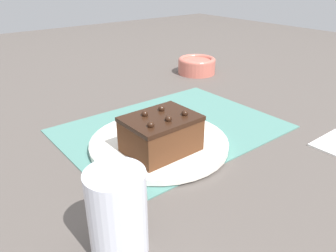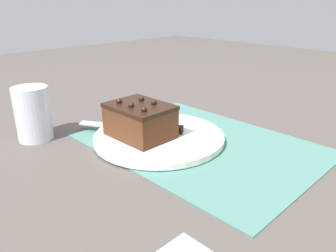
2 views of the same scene
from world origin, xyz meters
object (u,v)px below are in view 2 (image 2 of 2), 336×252
object	(u,v)px
drinking_glass	(33,114)
cake_plate	(159,137)
serving_knife	(147,127)
chocolate_cake	(140,120)

from	to	relation	value
drinking_glass	cake_plate	bearing A→B (deg)	-137.64
serving_knife	cake_plate	bearing A→B (deg)	-119.79
chocolate_cake	serving_knife	world-z (taller)	chocolate_cake
cake_plate	chocolate_cake	distance (m)	0.06
cake_plate	drinking_glass	distance (m)	0.27
serving_knife	drinking_glass	bearing A→B (deg)	106.95
serving_knife	drinking_glass	world-z (taller)	drinking_glass
chocolate_cake	serving_knife	bearing A→B (deg)	-64.55
cake_plate	chocolate_cake	size ratio (longest dim) A/B	2.09
cake_plate	drinking_glass	bearing A→B (deg)	42.36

